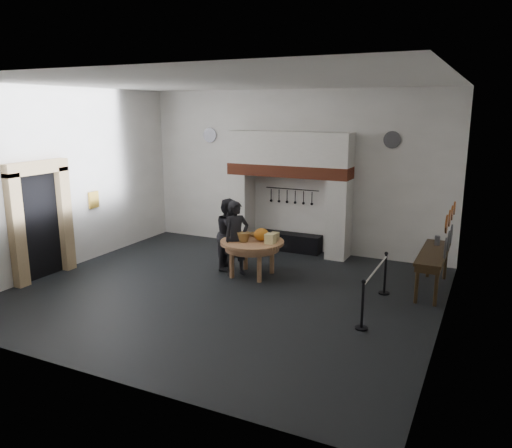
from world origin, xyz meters
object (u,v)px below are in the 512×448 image
at_px(iron_range, 289,242).
at_px(visitor_near, 236,239).
at_px(side_table, 434,253).
at_px(visitor_far, 230,234).
at_px(barrier_post_far, 385,274).
at_px(work_table, 252,242).
at_px(barrier_post_near, 362,306).

xyz_separation_m(iron_range, visitor_near, (-0.32, -2.58, 0.67)).
distance_m(iron_range, side_table, 4.46).
bearing_deg(visitor_near, visitor_far, 75.93).
distance_m(visitor_far, barrier_post_far, 3.95).
bearing_deg(visitor_near, side_table, -46.94).
height_order(iron_range, work_table, work_table).
bearing_deg(barrier_post_near, side_table, 71.50).
bearing_deg(barrier_post_far, visitor_near, -175.59).
xyz_separation_m(visitor_near, side_table, (4.42, 0.95, -0.05)).
height_order(side_table, barrier_post_near, same).
height_order(visitor_near, visitor_far, visitor_near).
bearing_deg(barrier_post_near, iron_range, 126.64).
relative_size(visitor_far, barrier_post_far, 2.00).
distance_m(work_table, visitor_near, 0.39).
xyz_separation_m(visitor_far, side_table, (4.82, 0.55, -0.03)).
distance_m(visitor_near, barrier_post_far, 3.57).
xyz_separation_m(visitor_near, barrier_post_near, (3.52, -1.73, -0.47)).
bearing_deg(side_table, barrier_post_near, -108.50).
bearing_deg(barrier_post_near, barrier_post_far, 90.00).
relative_size(side_table, barrier_post_far, 2.44).
bearing_deg(work_table, visitor_near, -161.12).
bearing_deg(work_table, side_table, 11.51).
bearing_deg(iron_range, barrier_post_far, -35.76).
bearing_deg(work_table, barrier_post_near, -30.36).
height_order(side_table, barrier_post_far, same).
distance_m(visitor_far, side_table, 4.85).
height_order(visitor_near, side_table, visitor_near).
bearing_deg(barrier_post_far, barrier_post_near, -90.00).
xyz_separation_m(side_table, barrier_post_far, (-0.90, -0.68, -0.42)).
bearing_deg(work_table, iron_range, 90.99).
xyz_separation_m(visitor_near, barrier_post_far, (3.52, 0.27, -0.47)).
bearing_deg(visitor_far, barrier_post_near, -134.50).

